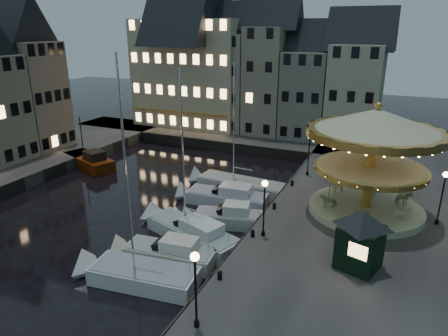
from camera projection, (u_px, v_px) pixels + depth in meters
The scene contains 31 objects.
ground at pixel (169, 237), 30.65m from camera, with size 160.00×160.00×0.00m, color black.
quay_east at pixel (370, 231), 30.15m from camera, with size 16.00×56.00×1.30m, color #474442.
quay_north at pixel (224, 134), 57.59m from camera, with size 44.00×12.00×1.30m, color #474442.
quaywall_e at pixel (269, 212), 33.26m from camera, with size 0.15×44.00×1.30m, color #47423A.
quaywall_n at pixel (219, 146), 51.66m from camera, with size 48.00×0.15×1.30m, color #47423A.
quaywall_w at pixel (23, 184), 39.14m from camera, with size 0.15×44.00×1.30m, color #47423A.
streetlamp_a at pixel (195, 279), 18.79m from camera, with size 0.44×0.44×4.17m.
streetlamp_b at pixel (264, 200), 27.38m from camera, with size 0.44×0.44×4.17m.
streetlamp_c at pixel (309, 149), 38.97m from camera, with size 0.44×0.44×4.17m.
streetlamp_d at pixel (443, 190), 29.00m from camera, with size 0.44×0.44×4.17m.
bollard_a at pixel (220, 275), 23.26m from camera, with size 0.30×0.30×0.57m.
bollard_b at pixel (253, 233), 27.98m from camera, with size 0.30×0.30×0.57m.
bollard_c at pixel (274, 205), 32.28m from camera, with size 0.30×0.30×0.57m.
bollard_d at pixel (292, 183), 37.00m from camera, with size 0.30×0.30×0.57m.
townhouse_na at pixel (162, 78), 61.40m from camera, with size 5.50×8.00×12.80m.
townhouse_nb at pixel (193, 77), 59.11m from camera, with size 6.16×8.00×13.80m.
townhouse_nc at pixel (230, 75), 56.60m from camera, with size 6.82×8.00×14.80m.
townhouse_nd at pixel (269, 73), 54.20m from camera, with size 5.50×8.00×15.80m.
townhouse_ne at pixel (308, 87), 52.59m from camera, with size 6.16×8.00×12.80m.
townhouse_nf at pixel (356, 86), 50.07m from camera, with size 6.82×8.00×13.80m.
townhouse_wc at pixel (27, 87), 47.32m from camera, with size 8.80×5.50×14.20m.
hotel_corner at pixel (193, 66), 58.59m from camera, with size 17.60×9.00×16.80m.
motorboat_a at pixel (136, 274), 25.09m from camera, with size 7.92×3.49×13.13m.
motorboat_b at pixel (164, 253), 27.25m from camera, with size 7.34×2.75×2.15m.
motorboat_c at pixel (189, 231), 30.19m from camera, with size 9.11×5.14×12.26m.
motorboat_d at pixel (223, 218), 32.35m from camera, with size 6.45×3.42×2.15m.
motorboat_e at pixel (223, 197), 36.28m from camera, with size 8.35×3.01×2.15m.
motorboat_f at pixel (236, 185), 39.43m from camera, with size 9.79×3.15×12.98m.
red_fishing_boat at pixel (89, 162), 45.60m from camera, with size 7.84×4.90×5.92m.
carousel at pixel (374, 142), 29.87m from camera, with size 10.08×10.08×8.82m.
ticket_kiosk at pixel (362, 230), 23.73m from camera, with size 3.66×3.66×4.29m.
Camera 1 is at (15.00, -22.98, 15.24)m, focal length 32.00 mm.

